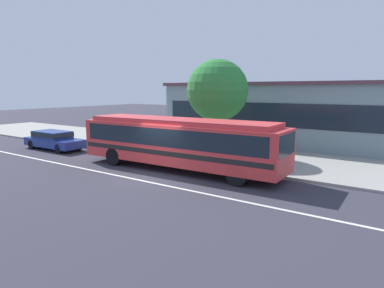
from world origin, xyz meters
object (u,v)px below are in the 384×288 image
(street_tree_near_stop, at_px, (217,90))
(transit_bus, at_px, (179,140))
(pedestrian_waiting_near_sign, at_px, (159,139))
(sedan_behind_bus, at_px, (54,139))

(street_tree_near_stop, bearing_deg, transit_bus, -85.68)
(transit_bus, height_order, pedestrian_waiting_near_sign, transit_bus)
(pedestrian_waiting_near_sign, height_order, street_tree_near_stop, street_tree_near_stop)
(pedestrian_waiting_near_sign, xyz_separation_m, street_tree_near_stop, (2.86, 2.31, 3.04))
(transit_bus, relative_size, pedestrian_waiting_near_sign, 6.91)
(sedan_behind_bus, height_order, street_tree_near_stop, street_tree_near_stop)
(pedestrian_waiting_near_sign, bearing_deg, street_tree_near_stop, 38.93)
(pedestrian_waiting_near_sign, bearing_deg, sedan_behind_bus, -163.71)
(transit_bus, relative_size, sedan_behind_bus, 2.38)
(sedan_behind_bus, relative_size, street_tree_near_stop, 0.81)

